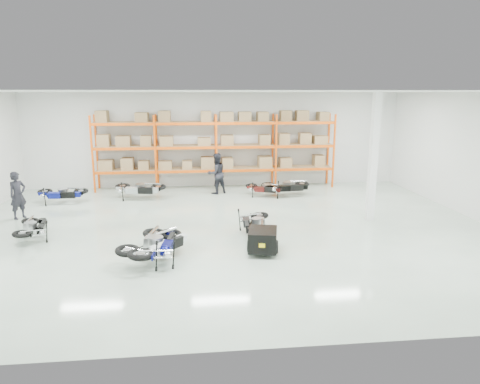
{
  "coord_description": "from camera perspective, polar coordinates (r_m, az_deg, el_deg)",
  "views": [
    {
      "loc": [
        -0.95,
        -13.71,
        4.45
      ],
      "look_at": [
        0.54,
        0.69,
        1.1
      ],
      "focal_mm": 32.0,
      "sensor_mm": 36.0,
      "label": 1
    }
  ],
  "objects": [
    {
      "name": "moto_blue_centre",
      "position": [
        11.8,
        -11.04,
        -6.25
      ],
      "size": [
        1.21,
        2.09,
        1.29
      ],
      "primitive_type": null,
      "rotation": [
        0.0,
        -0.09,
        3.02
      ],
      "color": "#080A53",
      "rests_on": "ground"
    },
    {
      "name": "pallet_rack",
      "position": [
        20.3,
        -3.23,
        6.8
      ],
      "size": [
        11.28,
        0.98,
        3.62
      ],
      "color": "#F0540C",
      "rests_on": "ground"
    },
    {
      "name": "moto_touring_right",
      "position": [
        13.65,
        2.02,
        -3.66
      ],
      "size": [
        0.97,
        1.79,
        1.13
      ],
      "primitive_type": null,
      "rotation": [
        0.0,
        -0.09,
        -0.06
      ],
      "color": "black",
      "rests_on": "ground"
    },
    {
      "name": "moto_back_c",
      "position": [
        18.98,
        6.24,
        1.15
      ],
      "size": [
        1.92,
        1.03,
        1.21
      ],
      "primitive_type": null,
      "rotation": [
        0.0,
        -0.09,
        1.63
      ],
      "color": "black",
      "rests_on": "ground"
    },
    {
      "name": "trailer",
      "position": [
        12.19,
        3.05,
        -6.38
      ],
      "size": [
        0.96,
        1.7,
        0.69
      ],
      "rotation": [
        0.0,
        0.0,
        -0.2
      ],
      "color": "black",
      "rests_on": "ground"
    },
    {
      "name": "moto_black_far_left",
      "position": [
        14.76,
        -25.87,
        -3.87
      ],
      "size": [
        1.06,
        1.72,
        1.04
      ],
      "primitive_type": null,
      "rotation": [
        0.0,
        -0.09,
        3.31
      ],
      "color": "black",
      "rests_on": "ground"
    },
    {
      "name": "structural_column",
      "position": [
        15.64,
        17.35,
        4.35
      ],
      "size": [
        0.25,
        0.25,
        4.5
      ],
      "primitive_type": "cube",
      "color": "white",
      "rests_on": "ground"
    },
    {
      "name": "moto_silver_left",
      "position": [
        11.82,
        -11.1,
        -6.31
      ],
      "size": [
        1.97,
        2.08,
        1.24
      ],
      "primitive_type": null,
      "rotation": [
        0.0,
        -0.09,
        2.44
      ],
      "color": "silver",
      "rests_on": "ground"
    },
    {
      "name": "moto_back_a",
      "position": [
        19.11,
        -22.76,
        0.19
      ],
      "size": [
        1.8,
        0.95,
        1.14
      ],
      "primitive_type": null,
      "rotation": [
        0.0,
        -0.09,
        1.53
      ],
      "color": "navy",
      "rests_on": "ground"
    },
    {
      "name": "person_left",
      "position": [
        17.37,
        -27.51,
        -0.39
      ],
      "size": [
        0.71,
        0.75,
        1.73
      ],
      "primitive_type": "imported",
      "rotation": [
        0.0,
        0.0,
        0.93
      ],
      "color": "black",
      "rests_on": "ground"
    },
    {
      "name": "moto_back_b",
      "position": [
        18.86,
        -13.37,
        0.84
      ],
      "size": [
        2.06,
        1.29,
        1.24
      ],
      "primitive_type": null,
      "rotation": [
        0.0,
        -0.09,
        1.38
      ],
      "color": "#A3A8AD",
      "rests_on": "ground"
    },
    {
      "name": "room",
      "position": [
        13.92,
        -1.93,
        3.92
      ],
      "size": [
        18.0,
        18.0,
        18.0
      ],
      "color": "beige",
      "rests_on": "ground"
    },
    {
      "name": "moto_back_d",
      "position": [
        18.86,
        3.3,
        0.84
      ],
      "size": [
        1.74,
        1.33,
        1.01
      ],
      "primitive_type": null,
      "rotation": [
        0.0,
        -0.09,
        1.17
      ],
      "color": "#420E0D",
      "rests_on": "ground"
    },
    {
      "name": "person_back",
      "position": [
        19.31,
        -3.16,
        2.47
      ],
      "size": [
        1.11,
        1.03,
        1.84
      ],
      "primitive_type": "imported",
      "rotation": [
        0.0,
        0.0,
        3.62
      ],
      "color": "black",
      "rests_on": "ground"
    }
  ]
}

